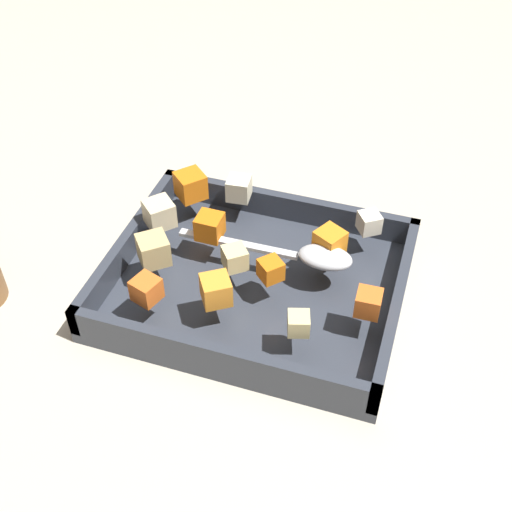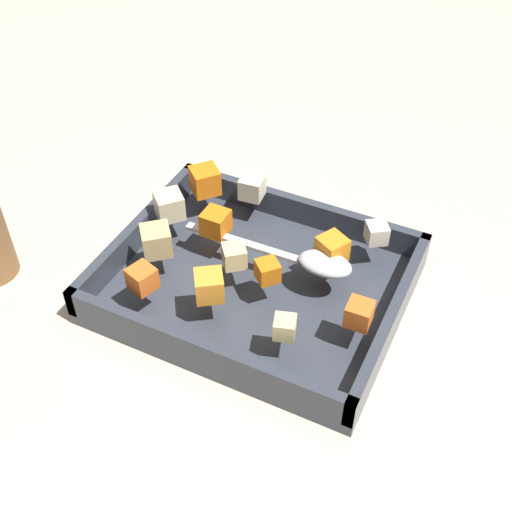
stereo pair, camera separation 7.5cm
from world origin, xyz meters
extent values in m
plane|color=#BCB29E|center=(0.00, 0.00, 0.00)|extent=(4.00, 4.00, 0.00)
cube|color=#333842|center=(0.01, 0.01, 0.01)|extent=(0.34, 0.27, 0.01)
cube|color=#333842|center=(0.01, -0.12, 0.03)|extent=(0.34, 0.01, 0.04)
cube|color=#333842|center=(0.01, 0.14, 0.03)|extent=(0.34, 0.01, 0.04)
cube|color=#333842|center=(-0.15, 0.01, 0.03)|extent=(0.01, 0.27, 0.04)
cube|color=#333842|center=(0.18, 0.01, 0.03)|extent=(0.01, 0.27, 0.04)
cube|color=orange|center=(-0.12, 0.05, 0.06)|extent=(0.03, 0.03, 0.03)
cube|color=orange|center=(-0.01, 0.03, 0.06)|extent=(0.03, 0.03, 0.02)
cube|color=orange|center=(0.13, -0.08, 0.07)|extent=(0.05, 0.05, 0.03)
cube|color=orange|center=(0.04, 0.08, 0.07)|extent=(0.04, 0.04, 0.03)
cube|color=orange|center=(0.11, 0.10, 0.06)|extent=(0.03, 0.03, 0.03)
cube|color=orange|center=(0.08, -0.02, 0.07)|extent=(0.03, 0.03, 0.03)
cube|color=orange|center=(-0.06, -0.03, 0.07)|extent=(0.04, 0.04, 0.03)
cube|color=beige|center=(0.15, -0.02, 0.07)|extent=(0.05, 0.05, 0.03)
cube|color=#E0CC89|center=(-0.06, 0.10, 0.06)|extent=(0.03, 0.03, 0.02)
cube|color=tan|center=(0.13, 0.05, 0.07)|extent=(0.05, 0.05, 0.03)
cube|color=beige|center=(0.07, -0.10, 0.07)|extent=(0.03, 0.03, 0.03)
cube|color=#E0CC89|center=(0.03, 0.03, 0.06)|extent=(0.04, 0.04, 0.03)
cube|color=silver|center=(-0.10, -0.09, 0.06)|extent=(0.03, 0.03, 0.02)
ellipsoid|color=silver|center=(-0.06, -0.01, 0.06)|extent=(0.06, 0.04, 0.02)
cube|color=silver|center=(0.04, -0.01, 0.05)|extent=(0.15, 0.01, 0.01)
camera|label=1|loc=(-0.16, 0.53, 0.58)|focal=46.18mm
camera|label=2|loc=(-0.23, 0.51, 0.58)|focal=46.18mm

